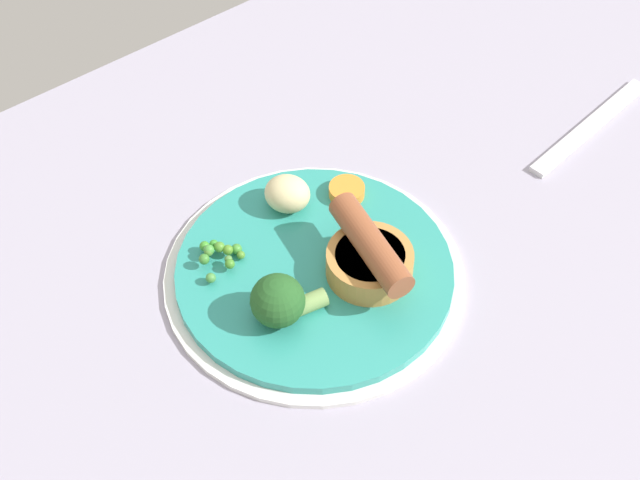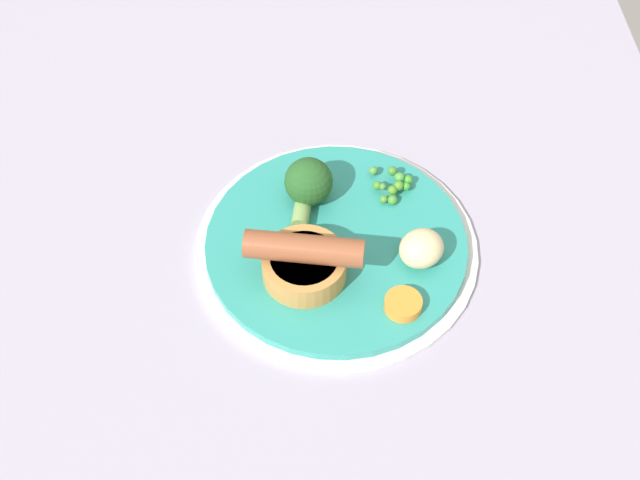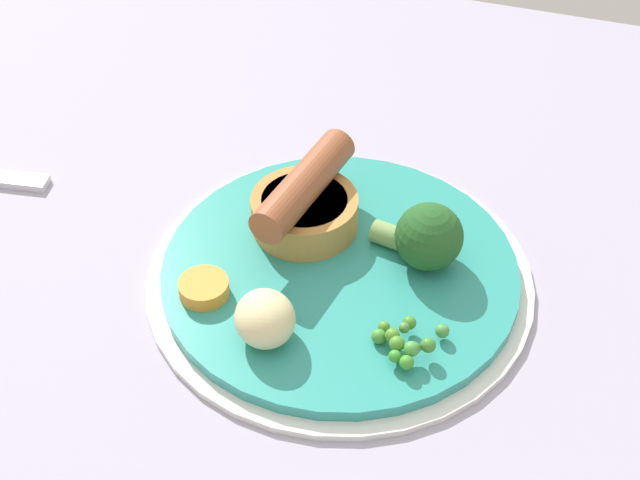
{
  "view_description": "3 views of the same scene",
  "coord_description": "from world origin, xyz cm",
  "px_view_note": "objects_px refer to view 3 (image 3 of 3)",
  "views": [
    {
      "loc": [
        -38.71,
        -44.24,
        78.16
      ],
      "look_at": [
        -2.25,
        4.23,
        6.45
      ],
      "focal_mm": 60.0,
      "sensor_mm": 36.0,
      "label": 1
    },
    {
      "loc": [
        47.57,
        -1.28,
        70.46
      ],
      "look_at": [
        -2.86,
        1.58,
        5.74
      ],
      "focal_mm": 50.0,
      "sensor_mm": 36.0,
      "label": 2
    },
    {
      "loc": [
        -16.17,
        45.21,
        47.57
      ],
      "look_at": [
        -2.2,
        3.14,
        6.4
      ],
      "focal_mm": 50.0,
      "sensor_mm": 36.0,
      "label": 3
    }
  ],
  "objects_px": {
    "sausage_pudding": "(305,203)",
    "pea_pile": "(406,341)",
    "broccoli_floret_near": "(426,237)",
    "potato_chunk_0": "(265,319)",
    "dinner_plate": "(340,274)",
    "carrot_slice_3": "(204,288)"
  },
  "relations": [
    {
      "from": "sausage_pudding",
      "to": "pea_pile",
      "type": "height_order",
      "value": "sausage_pudding"
    },
    {
      "from": "dinner_plate",
      "to": "potato_chunk_0",
      "type": "distance_m",
      "value": 0.08
    },
    {
      "from": "sausage_pudding",
      "to": "pea_pile",
      "type": "distance_m",
      "value": 0.13
    },
    {
      "from": "sausage_pudding",
      "to": "potato_chunk_0",
      "type": "height_order",
      "value": "sausage_pudding"
    },
    {
      "from": "broccoli_floret_near",
      "to": "potato_chunk_0",
      "type": "xyz_separation_m",
      "value": [
        0.08,
        0.1,
        -0.01
      ]
    },
    {
      "from": "sausage_pudding",
      "to": "broccoli_floret_near",
      "type": "height_order",
      "value": "sausage_pudding"
    },
    {
      "from": "dinner_plate",
      "to": "sausage_pudding",
      "type": "height_order",
      "value": "sausage_pudding"
    },
    {
      "from": "potato_chunk_0",
      "to": "carrot_slice_3",
      "type": "bearing_deg",
      "value": -22.7
    },
    {
      "from": "dinner_plate",
      "to": "pea_pile",
      "type": "bearing_deg",
      "value": 135.93
    },
    {
      "from": "pea_pile",
      "to": "broccoli_floret_near",
      "type": "distance_m",
      "value": 0.08
    },
    {
      "from": "dinner_plate",
      "to": "broccoli_floret_near",
      "type": "bearing_deg",
      "value": -156.35
    },
    {
      "from": "sausage_pudding",
      "to": "pea_pile",
      "type": "relative_size",
      "value": 2.34
    },
    {
      "from": "potato_chunk_0",
      "to": "carrot_slice_3",
      "type": "height_order",
      "value": "potato_chunk_0"
    },
    {
      "from": "dinner_plate",
      "to": "broccoli_floret_near",
      "type": "xyz_separation_m",
      "value": [
        -0.05,
        -0.02,
        0.03
      ]
    },
    {
      "from": "sausage_pudding",
      "to": "broccoli_floret_near",
      "type": "relative_size",
      "value": 1.64
    },
    {
      "from": "dinner_plate",
      "to": "carrot_slice_3",
      "type": "relative_size",
      "value": 7.98
    },
    {
      "from": "dinner_plate",
      "to": "carrot_slice_3",
      "type": "height_order",
      "value": "carrot_slice_3"
    },
    {
      "from": "broccoli_floret_near",
      "to": "carrot_slice_3",
      "type": "xyz_separation_m",
      "value": [
        0.13,
        0.08,
        -0.02
      ]
    },
    {
      "from": "sausage_pudding",
      "to": "potato_chunk_0",
      "type": "xyz_separation_m",
      "value": [
        -0.01,
        0.11,
        -0.0
      ]
    },
    {
      "from": "carrot_slice_3",
      "to": "dinner_plate",
      "type": "bearing_deg",
      "value": -145.37
    },
    {
      "from": "dinner_plate",
      "to": "pea_pile",
      "type": "xyz_separation_m",
      "value": [
        -0.06,
        0.06,
        0.02
      ]
    },
    {
      "from": "dinner_plate",
      "to": "pea_pile",
      "type": "relative_size",
      "value": 5.77
    }
  ]
}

